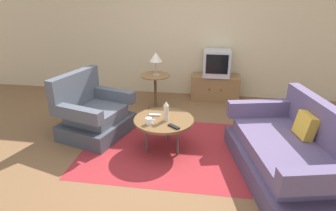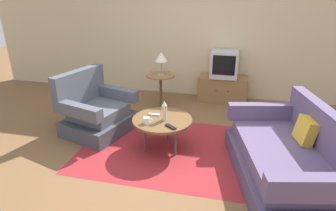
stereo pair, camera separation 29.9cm
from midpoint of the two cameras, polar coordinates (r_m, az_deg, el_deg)
ground_plane at (r=3.90m, az=-1.42°, el=-9.84°), size 16.00×16.00×0.00m
back_wall at (r=5.80m, az=2.79°, el=15.21°), size 9.00×0.12×2.70m
area_rug at (r=4.04m, az=-2.97°, el=-8.58°), size 2.23×1.81×0.00m
armchair at (r=4.49m, az=-16.75°, el=-1.83°), size 1.08×1.16×0.94m
couch at (r=3.61m, az=21.36°, el=-9.16°), size 1.34×1.91×0.88m
coffee_table at (r=3.84m, az=-3.09°, el=-3.18°), size 0.82×0.82×0.46m
side_table at (r=5.21m, az=-4.23°, el=4.30°), size 0.53×0.53×0.64m
tv_stand at (r=5.73m, az=8.02°, el=3.61°), size 0.94×0.43×0.50m
television at (r=5.57m, az=8.30°, el=8.44°), size 0.51×0.44×0.50m
table_lamp at (r=5.05m, az=-4.22°, el=9.62°), size 0.23×0.23×0.42m
vase at (r=3.73m, az=-2.67°, el=-1.19°), size 0.07×0.07×0.28m
mug at (r=3.68m, az=-6.19°, el=-3.18°), size 0.13×0.08×0.09m
tv_remote_dark at (r=3.59m, az=-1.19°, el=-4.30°), size 0.17×0.15×0.02m
tv_remote_silver at (r=3.93m, az=-4.86°, el=-1.94°), size 0.16×0.06×0.02m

